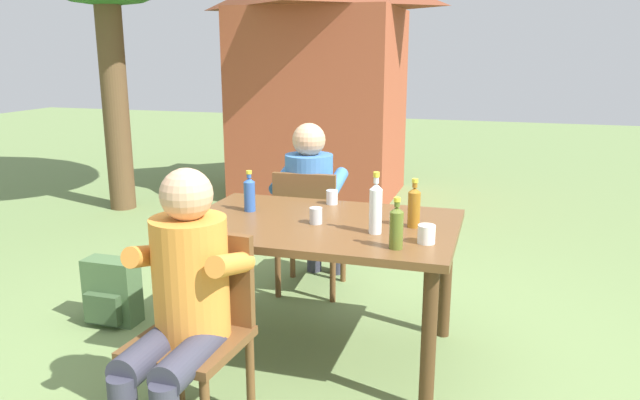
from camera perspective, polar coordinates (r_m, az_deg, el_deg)
ground_plane at (r=3.49m, az=0.00°, el=-14.10°), size 24.00×24.00×0.00m
dining_table at (r=3.23m, az=0.00°, el=-3.72°), size 1.44×0.97×0.76m
chair_near_left at (r=2.73m, az=-11.44°, el=-11.27°), size 0.47×0.47×0.87m
chair_far_left at (r=4.09m, az=-1.07°, el=-2.42°), size 0.47×0.47×0.87m
person_in_white_shirt at (r=2.58m, az=-12.88°, el=-8.84°), size 0.47×0.61×1.18m
person_in_plaid_shirt at (r=4.15m, az=-0.70°, el=0.21°), size 0.47×0.61×1.18m
bottle_clear at (r=2.99m, az=5.27°, el=-0.68°), size 0.06×0.06×0.31m
bottle_olive at (r=2.77m, az=7.22°, el=-2.52°), size 0.06×0.06×0.24m
bottle_amber at (r=3.12m, az=8.87°, el=-0.59°), size 0.06×0.06×0.25m
bottle_blue at (r=3.42m, az=-6.67°, el=0.59°), size 0.06×0.06×0.23m
cup_white at (r=2.89m, az=10.01°, el=-3.19°), size 0.08×0.08×0.09m
cup_steel at (r=3.16m, az=-0.40°, el=-1.49°), size 0.07×0.07×0.09m
cup_glass at (r=3.57m, az=1.14°, el=0.27°), size 0.07×0.07×0.08m
backpack_by_near_side at (r=3.96m, az=-19.07°, el=-8.26°), size 0.33×0.21×0.41m
brick_kiosk at (r=6.92m, az=0.02°, el=11.82°), size 2.00×1.67×2.64m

